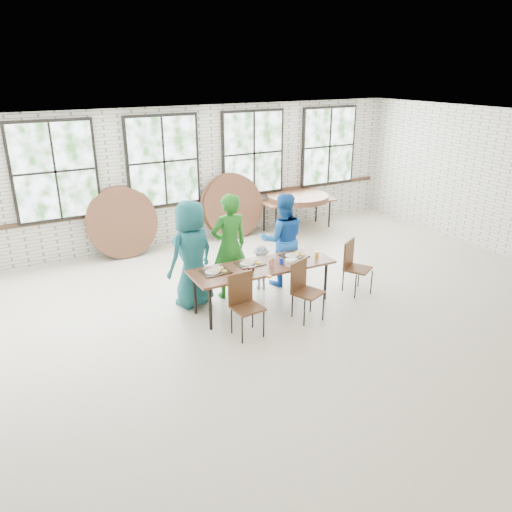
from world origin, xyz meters
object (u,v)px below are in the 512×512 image
Objects in this scene: chair_near_right at (303,285)px; storage_table at (297,202)px; dining_table at (262,268)px; chair_near_left at (244,299)px.

chair_near_right is 4.65m from storage_table.
chair_near_right is (0.37, -0.65, -0.13)m from dining_table.
chair_near_left reaches higher than storage_table.
dining_table is 2.55× the size of chair_near_right.
storage_table is at bearing 35.18° from chair_near_right.
storage_table is at bearing 50.32° from dining_table.
chair_near_right is at bearing -117.55° from storage_table.
dining_table is 0.94m from chair_near_left.
chair_near_left and chair_near_right have the same top height.
dining_table is at bearing -126.30° from storage_table.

